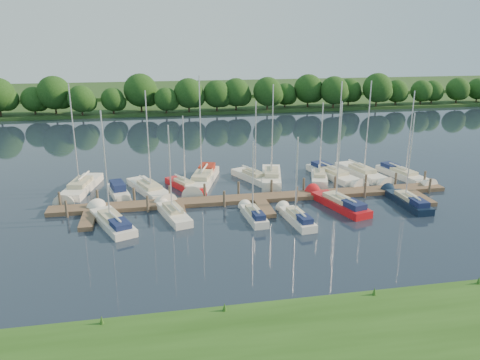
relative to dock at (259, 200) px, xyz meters
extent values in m
plane|color=#182331|center=(0.00, -7.31, -0.20)|extent=(260.00, 260.00, 0.00)
cube|color=#204513|center=(0.00, -23.31, 0.05)|extent=(90.00, 10.00, 0.50)
cube|color=#4C3B2A|center=(0.00, 0.69, 0.00)|extent=(40.00, 2.00, 0.40)
cube|color=#4C3B2A|center=(-16.00, -2.31, 0.00)|extent=(1.20, 4.00, 0.40)
cube|color=#4C3B2A|center=(-8.00, -2.31, 0.00)|extent=(1.20, 4.00, 0.40)
cube|color=#4C3B2A|center=(0.00, -2.31, 0.00)|extent=(1.20, 4.00, 0.40)
cube|color=#4C3B2A|center=(8.00, -2.31, 0.00)|extent=(1.20, 4.00, 0.40)
cube|color=#4C3B2A|center=(16.00, -2.31, 0.00)|extent=(1.20, 4.00, 0.40)
cylinder|color=#473D33|center=(-19.00, 1.99, 0.40)|extent=(0.24, 0.24, 2.00)
cylinder|color=#473D33|center=(-15.55, 1.99, 0.40)|extent=(0.24, 0.24, 2.00)
cylinder|color=#473D33|center=(-12.09, 1.99, 0.40)|extent=(0.24, 0.24, 2.00)
cylinder|color=#473D33|center=(-8.64, 1.99, 0.40)|extent=(0.24, 0.24, 2.00)
cylinder|color=#473D33|center=(-5.18, 1.99, 0.40)|extent=(0.24, 0.24, 2.00)
cylinder|color=#473D33|center=(-1.73, 1.99, 0.40)|extent=(0.24, 0.24, 2.00)
cylinder|color=#473D33|center=(1.73, 1.99, 0.40)|extent=(0.24, 0.24, 2.00)
cylinder|color=#473D33|center=(5.18, 1.99, 0.40)|extent=(0.24, 0.24, 2.00)
cylinder|color=#473D33|center=(8.64, 1.99, 0.40)|extent=(0.24, 0.24, 2.00)
cylinder|color=#473D33|center=(12.09, 1.99, 0.40)|extent=(0.24, 0.24, 2.00)
cylinder|color=#473D33|center=(15.55, 1.99, 0.40)|extent=(0.24, 0.24, 2.00)
cylinder|color=#473D33|center=(19.00, 1.99, 0.40)|extent=(0.24, 0.24, 2.00)
cylinder|color=#473D33|center=(-18.00, -0.61, 0.40)|extent=(0.24, 0.24, 2.00)
cylinder|color=#473D33|center=(-10.80, -0.61, 0.40)|extent=(0.24, 0.24, 2.00)
cylinder|color=#473D33|center=(-3.60, -0.61, 0.40)|extent=(0.24, 0.24, 2.00)
cylinder|color=#473D33|center=(3.60, -0.61, 0.40)|extent=(0.24, 0.24, 2.00)
cylinder|color=#473D33|center=(10.80, -0.61, 0.40)|extent=(0.24, 0.24, 2.00)
cylinder|color=#473D33|center=(18.00, -0.61, 0.40)|extent=(0.24, 0.24, 2.00)
cube|color=#1F3F18|center=(0.00, 67.69, 0.10)|extent=(180.00, 30.00, 0.60)
cube|color=#2E4E22|center=(0.00, 92.69, 0.50)|extent=(220.00, 40.00, 1.40)
cylinder|color=#38281C|center=(-38.02, 55.73, 1.18)|extent=(0.36, 0.36, 2.76)
sphere|color=#15390F|center=(-38.02, 55.73, 4.55)|extent=(6.44, 6.44, 6.44)
sphere|color=#15390F|center=(-36.64, 55.93, 3.63)|extent=(4.60, 4.60, 4.60)
cylinder|color=#38281C|center=(-34.67, 54.37, 1.12)|extent=(0.36, 0.36, 2.65)
sphere|color=#15390F|center=(-34.67, 54.37, 4.36)|extent=(6.18, 6.18, 6.18)
sphere|color=#15390F|center=(-33.35, 54.57, 3.48)|extent=(4.41, 4.41, 4.41)
cylinder|color=#38281C|center=(-28.37, 53.35, 1.02)|extent=(0.36, 0.36, 2.44)
sphere|color=#15390F|center=(-28.37, 53.35, 4.00)|extent=(5.69, 5.69, 5.69)
sphere|color=#15390F|center=(-27.15, 53.55, 3.18)|extent=(4.06, 4.06, 4.06)
cylinder|color=#38281C|center=(-22.96, 56.18, 1.20)|extent=(0.36, 0.36, 2.80)
sphere|color=#15390F|center=(-22.96, 56.18, 4.62)|extent=(6.53, 6.53, 6.53)
sphere|color=#15390F|center=(-21.56, 56.38, 3.69)|extent=(4.67, 4.67, 4.67)
cylinder|color=#38281C|center=(-17.26, 53.16, 0.98)|extent=(0.36, 0.36, 2.35)
sphere|color=#15390F|center=(-17.26, 53.16, 3.85)|extent=(5.49, 5.49, 5.49)
sphere|color=#15390F|center=(-16.08, 53.36, 3.07)|extent=(3.92, 3.92, 3.92)
cylinder|color=#38281C|center=(-12.27, 56.36, 1.01)|extent=(0.36, 0.36, 2.42)
sphere|color=#15390F|center=(-12.27, 56.36, 3.96)|extent=(5.64, 5.64, 5.64)
sphere|color=#15390F|center=(-11.06, 56.56, 3.16)|extent=(4.03, 4.03, 4.03)
cylinder|color=#38281C|center=(-8.59, 53.78, 1.13)|extent=(0.36, 0.36, 2.67)
sphere|color=#15390F|center=(-8.59, 53.78, 4.39)|extent=(6.22, 6.22, 6.22)
sphere|color=#15390F|center=(-7.25, 53.98, 3.50)|extent=(4.44, 4.44, 4.44)
cylinder|color=#38281C|center=(-2.73, 52.71, 1.19)|extent=(0.36, 0.36, 2.79)
sphere|color=#15390F|center=(-2.73, 52.71, 4.60)|extent=(6.50, 6.50, 6.50)
sphere|color=#15390F|center=(-1.33, 52.91, 3.67)|extent=(4.64, 4.64, 4.64)
cylinder|color=#38281C|center=(3.31, 56.69, 1.15)|extent=(0.36, 0.36, 2.70)
sphere|color=#15390F|center=(3.31, 56.69, 4.45)|extent=(6.30, 6.30, 6.30)
sphere|color=#15390F|center=(4.66, 56.89, 3.55)|extent=(4.50, 4.50, 4.50)
cylinder|color=#38281C|center=(6.74, 52.71, 1.04)|extent=(0.36, 0.36, 2.48)
sphere|color=#15390F|center=(6.74, 52.71, 4.07)|extent=(5.79, 5.79, 5.79)
sphere|color=#15390F|center=(7.98, 52.91, 3.25)|extent=(4.14, 4.14, 4.14)
cylinder|color=#38281C|center=(12.25, 55.35, 1.15)|extent=(0.36, 0.36, 2.71)
sphere|color=#15390F|center=(12.25, 55.35, 4.46)|extent=(6.31, 6.31, 6.31)
sphere|color=#15390F|center=(13.60, 55.55, 3.56)|extent=(4.51, 4.51, 4.51)
cylinder|color=#38281C|center=(17.60, 54.58, 0.95)|extent=(0.36, 0.36, 2.31)
sphere|color=#15390F|center=(17.60, 54.58, 3.78)|extent=(5.39, 5.39, 5.39)
sphere|color=#15390F|center=(18.75, 54.78, 3.01)|extent=(3.85, 3.85, 3.85)
cylinder|color=#38281C|center=(23.09, 55.00, 1.21)|extent=(0.36, 0.36, 2.81)
sphere|color=#15390F|center=(23.09, 55.00, 4.64)|extent=(6.56, 6.56, 6.56)
sphere|color=#15390F|center=(24.49, 55.20, 3.71)|extent=(4.69, 4.69, 4.69)
cylinder|color=#38281C|center=(27.77, 55.32, 1.10)|extent=(0.36, 0.36, 2.60)
sphere|color=#15390F|center=(27.77, 55.32, 4.28)|extent=(6.07, 6.07, 6.07)
sphere|color=#15390F|center=(29.07, 55.52, 3.41)|extent=(4.34, 4.34, 4.34)
cylinder|color=#38281C|center=(34.65, 52.83, 1.07)|extent=(0.36, 0.36, 2.55)
sphere|color=#15390F|center=(34.65, 52.83, 4.18)|extent=(5.94, 5.94, 5.94)
sphere|color=#15390F|center=(35.92, 53.03, 3.34)|extent=(4.24, 4.24, 4.24)
cylinder|color=#38281C|center=(39.53, 55.66, 1.02)|extent=(0.36, 0.36, 2.44)
sphere|color=#15390F|center=(39.53, 55.66, 4.00)|extent=(5.69, 5.69, 5.69)
sphere|color=#15390F|center=(40.75, 55.86, 3.19)|extent=(4.07, 4.07, 4.07)
cylinder|color=#38281C|center=(43.18, 55.23, 0.97)|extent=(0.36, 0.36, 2.33)
sphere|color=#15390F|center=(43.18, 55.23, 3.82)|extent=(5.44, 5.44, 5.44)
sphere|color=#15390F|center=(44.35, 55.43, 3.04)|extent=(3.89, 3.89, 3.89)
cylinder|color=#38281C|center=(50.40, 53.92, 0.98)|extent=(0.36, 0.36, 2.36)
sphere|color=#15390F|center=(50.40, 53.92, 3.86)|extent=(5.50, 5.50, 5.50)
sphere|color=#15390F|center=(51.58, 54.12, 3.07)|extent=(3.93, 3.93, 3.93)
cylinder|color=#38281C|center=(53.83, 55.95, 1.02)|extent=(0.36, 0.36, 2.45)
sphere|color=#15390F|center=(53.83, 55.95, 4.02)|extent=(5.71, 5.71, 5.71)
sphere|color=#15390F|center=(55.05, 56.15, 3.20)|extent=(4.08, 4.08, 4.08)
cylinder|color=#38281C|center=(59.91, 53.39, 1.21)|extent=(0.36, 0.36, 2.81)
sphere|color=#15390F|center=(59.91, 53.39, 4.64)|extent=(6.56, 6.56, 6.56)
sphere|color=#15390F|center=(61.32, 53.59, 3.71)|extent=(4.69, 4.69, 4.69)
cube|color=white|center=(-17.66, 7.27, -0.05)|extent=(3.74, 8.04, 1.20)
cone|color=white|center=(-18.47, 3.47, -0.05)|extent=(1.63, 2.88, 1.09)
cube|color=#B8AF8D|center=(-17.74, 6.89, 0.73)|extent=(2.32, 3.75, 0.55)
cylinder|color=silver|center=(-17.82, 6.51, 5.80)|extent=(0.12, 0.12, 10.48)
cylinder|color=silver|center=(-17.50, 8.03, 1.16)|extent=(0.83, 3.44, 0.10)
cylinder|color=white|center=(-17.50, 8.03, 1.16)|extent=(0.84, 3.08, 0.20)
cube|color=white|center=(-13.81, 4.96, -0.05)|extent=(2.64, 4.91, 0.96)
cone|color=white|center=(-13.23, 2.69, -0.05)|extent=(1.09, 1.55, 0.77)
cube|color=#141E47|center=(-13.81, 4.96, 0.71)|extent=(1.83, 2.80, 0.87)
cube|color=white|center=(-10.76, 5.47, -0.05)|extent=(4.72, 7.61, 1.01)
cone|color=white|center=(-9.36, 2.06, -0.05)|extent=(1.94, 2.78, 1.03)
cube|color=#B8AF8D|center=(-10.62, 5.13, 0.58)|extent=(2.70, 3.66, 0.46)
cylinder|color=silver|center=(-10.48, 4.79, 5.42)|extent=(0.12, 0.12, 9.97)
cylinder|color=silver|center=(-11.04, 6.15, 0.94)|extent=(1.35, 3.11, 0.10)
cylinder|color=white|center=(-11.04, 6.15, 0.94)|extent=(1.31, 2.81, 0.20)
cube|color=red|center=(-7.10, 5.98, -0.05)|extent=(3.69, 5.52, 0.97)
cone|color=red|center=(-5.94, 3.55, -0.05)|extent=(1.49, 2.03, 0.75)
cube|color=#B8AF8D|center=(-6.99, 5.74, 0.55)|extent=(2.07, 2.68, 0.44)
cylinder|color=silver|center=(-6.87, 5.50, 4.06)|extent=(0.12, 0.12, 7.28)
cylinder|color=silver|center=(-7.34, 6.47, 0.90)|extent=(1.14, 2.23, 0.10)
cylinder|color=white|center=(-7.34, 6.47, 0.90)|extent=(1.11, 2.03, 0.20)
cube|color=white|center=(-4.71, 7.59, -0.05)|extent=(4.63, 8.47, 1.24)
cone|color=white|center=(-5.94, 3.69, -0.05)|extent=(1.95, 3.07, 1.14)
cube|color=#B8AF8D|center=(-4.84, 7.20, 0.76)|extent=(2.74, 4.02, 0.57)
cube|color=maroon|center=(-4.03, 9.77, 0.87)|extent=(2.26, 2.82, 0.62)
cylinder|color=silver|center=(-4.96, 6.81, 6.10)|extent=(0.12, 0.12, 11.02)
cylinder|color=silver|center=(-4.47, 8.37, 1.21)|extent=(1.20, 3.53, 0.10)
cylinder|color=white|center=(-4.47, 8.37, 1.21)|extent=(1.17, 3.17, 0.20)
cube|color=white|center=(0.84, 7.41, -0.05)|extent=(4.00, 6.31, 1.11)
cone|color=white|center=(2.06, 4.59, -0.05)|extent=(1.64, 2.31, 0.86)
cube|color=#B8AF8D|center=(0.97, 7.13, 0.66)|extent=(2.27, 3.04, 0.50)
cylinder|color=silver|center=(1.09, 6.85, 4.65)|extent=(0.12, 0.12, 8.28)
cylinder|color=silver|center=(0.60, 7.97, 1.06)|extent=(1.18, 2.58, 0.10)
cylinder|color=white|center=(0.60, 7.97, 1.06)|extent=(1.15, 2.33, 0.20)
cube|color=white|center=(3.04, 7.13, -0.05)|extent=(3.79, 7.69, 1.22)
cone|color=white|center=(2.15, 3.53, -0.05)|extent=(1.63, 2.76, 1.04)
cube|color=#B8AF8D|center=(2.95, 6.77, 0.74)|extent=(2.31, 3.61, 0.56)
cylinder|color=silver|center=(2.86, 6.41, 5.58)|extent=(0.12, 0.12, 10.00)
cylinder|color=silver|center=(3.21, 7.85, 1.19)|extent=(0.90, 3.26, 0.10)
cylinder|color=white|center=(3.21, 7.85, 1.19)|extent=(0.90, 2.92, 0.20)
cube|color=white|center=(8.37, 6.08, -0.05)|extent=(3.48, 6.26, 1.06)
cone|color=white|center=(7.43, 3.22, -0.05)|extent=(1.46, 2.27, 0.84)
cube|color=#B8AF8D|center=(8.28, 5.80, 0.62)|extent=(2.05, 2.97, 0.48)
cylinder|color=silver|center=(8.18, 5.51, 4.55)|extent=(0.12, 0.12, 8.15)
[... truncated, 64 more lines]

